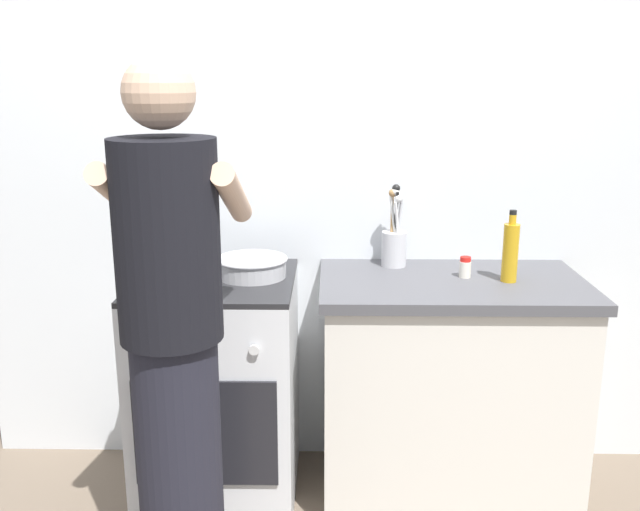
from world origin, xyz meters
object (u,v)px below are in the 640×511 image
object	(u,v)px
spice_bottle	(465,267)
pot	(175,267)
utensil_crock	(394,242)
mixing_bowl	(252,266)
oil_bottle	(510,251)
person	(174,349)
stove_range	(219,388)

from	to	relation	value
spice_bottle	pot	bearing A→B (deg)	-176.78
utensil_crock	mixing_bowl	bearing A→B (deg)	-163.24
oil_bottle	person	xyz separation A→B (m)	(-1.13, -0.59, -0.15)
stove_range	person	world-z (taller)	person
stove_range	mixing_bowl	world-z (taller)	mixing_bowl
utensil_crock	spice_bottle	bearing A→B (deg)	-32.41
mixing_bowl	person	xyz separation A→B (m)	(-0.16, -0.63, -0.08)
pot	person	size ratio (longest dim) A/B	0.14
stove_range	utensil_crock	size ratio (longest dim) A/B	2.72
spice_bottle	person	bearing A→B (deg)	-146.74
stove_range	person	bearing A→B (deg)	-92.22
mixing_bowl	oil_bottle	size ratio (longest dim) A/B	1.01
pot	spice_bottle	xyz separation A→B (m)	(1.09, 0.06, -0.01)
mixing_bowl	utensil_crock	bearing A→B (deg)	16.76
mixing_bowl	oil_bottle	world-z (taller)	oil_bottle
pot	mixing_bowl	bearing A→B (deg)	11.48
utensil_crock	stove_range	bearing A→B (deg)	-163.98
pot	mixing_bowl	distance (m)	0.29
spice_bottle	utensil_crock	bearing A→B (deg)	147.59
stove_range	spice_bottle	bearing A→B (deg)	2.22
utensil_crock	person	world-z (taller)	person
mixing_bowl	oil_bottle	bearing A→B (deg)	-2.72
stove_range	pot	world-z (taller)	pot
mixing_bowl	spice_bottle	xyz separation A→B (m)	(0.81, 0.00, -0.00)
stove_range	spice_bottle	world-z (taller)	spice_bottle
utensil_crock	spice_bottle	distance (m)	0.31
stove_range	oil_bottle	distance (m)	1.24
mixing_bowl	oil_bottle	distance (m)	0.97
pot	utensil_crock	distance (m)	0.86
pot	person	xyz separation A→B (m)	(0.12, -0.58, -0.09)
mixing_bowl	person	size ratio (longest dim) A/B	0.16
mixing_bowl	person	distance (m)	0.66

